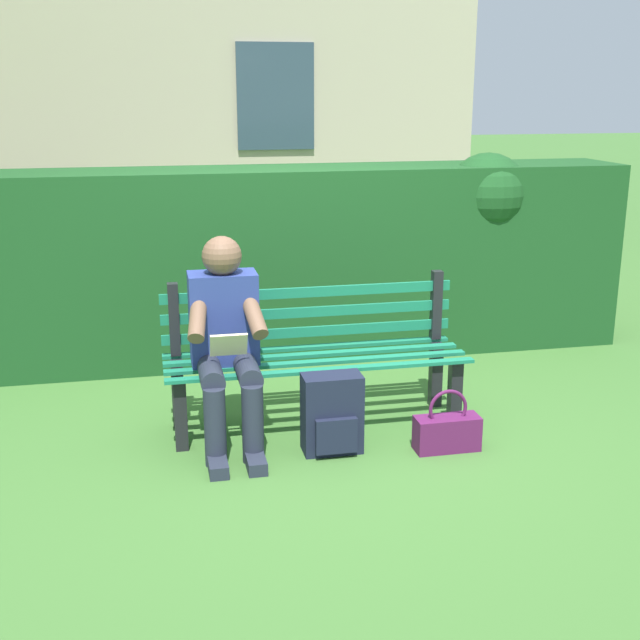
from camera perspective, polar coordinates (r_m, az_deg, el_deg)
ground at (r=4.91m, az=-0.24°, el=-7.38°), size 60.00×60.00×0.00m
park_bench at (r=4.83m, az=-0.43°, el=-2.25°), size 1.76×0.49×0.86m
person_seated at (r=4.53m, az=-6.57°, el=-1.24°), size 0.44×0.73×1.16m
hedge_backdrop at (r=6.04m, az=-2.35°, el=4.30°), size 5.13×0.74×1.48m
backpack at (r=4.51m, az=0.85°, el=-6.60°), size 0.32×0.25×0.44m
handbag at (r=4.61m, az=8.85°, el=-7.67°), size 0.36×0.14×0.36m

